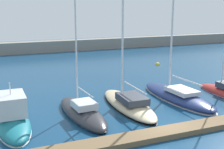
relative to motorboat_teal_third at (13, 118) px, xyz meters
The scene contains 8 objects.
ground_plane 10.84m from the motorboat_teal_third, 23.52° to the right, with size 120.21×120.21×0.00m, color navy.
dock_pier 11.40m from the motorboat_teal_third, 29.33° to the right, with size 46.75×1.53×0.37m, color brown.
breakwater_seawall 36.53m from the motorboat_teal_third, 74.23° to the left, with size 108.18×2.25×2.10m, color gray.
motorboat_teal_third is the anchor object (origin of this frame).
sailboat_charcoal_fourth 5.29m from the motorboat_teal_third, ahead, with size 2.87×8.55×14.88m.
sailboat_sand_fifth 9.62m from the motorboat_teal_third, ahead, with size 2.91×9.37×20.06m.
sailboat_navy_sixth 14.89m from the motorboat_teal_third, ahead, with size 3.40×10.21×17.44m.
mooring_buoy_yellow 27.29m from the motorboat_teal_third, 36.48° to the left, with size 0.72×0.72×0.72m, color yellow.
Camera 1 is at (-11.10, -17.28, 8.61)m, focal length 47.94 mm.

